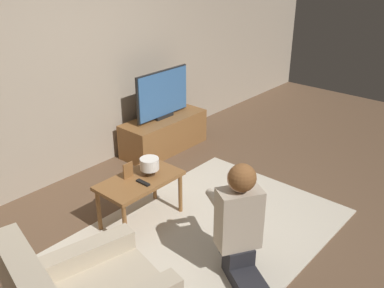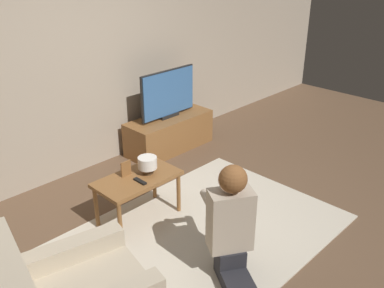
# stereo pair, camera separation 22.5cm
# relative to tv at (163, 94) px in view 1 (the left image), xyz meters

# --- Properties ---
(ground_plane) EXTENTS (10.00, 10.00, 0.00)m
(ground_plane) POSITION_rel_tv_xyz_m (-1.18, -1.59, -0.76)
(ground_plane) COLOR brown
(wall_back) EXTENTS (10.00, 0.06, 2.60)m
(wall_back) POSITION_rel_tv_xyz_m (-1.18, 0.34, 0.54)
(wall_back) COLOR tan
(wall_back) RESTS_ON ground_plane
(rug) EXTENTS (2.81, 1.82, 0.02)m
(rug) POSITION_rel_tv_xyz_m (-1.18, -1.59, -0.75)
(rug) COLOR beige
(rug) RESTS_ON ground_plane
(tv_stand) EXTENTS (1.17, 0.47, 0.45)m
(tv_stand) POSITION_rel_tv_xyz_m (-0.00, -0.00, -0.53)
(tv_stand) COLOR brown
(tv_stand) RESTS_ON ground_plane
(tv) EXTENTS (0.86, 0.08, 0.61)m
(tv) POSITION_rel_tv_xyz_m (0.00, 0.00, 0.00)
(tv) COLOR black
(tv) RESTS_ON tv_stand
(coffee_table) EXTENTS (0.80, 0.45, 0.47)m
(coffee_table) POSITION_rel_tv_xyz_m (-1.31, -0.98, -0.35)
(coffee_table) COLOR brown
(coffee_table) RESTS_ON ground_plane
(person_kneeling) EXTENTS (0.64, 0.83, 0.98)m
(person_kneeling) POSITION_rel_tv_xyz_m (-1.29, -2.10, -0.25)
(person_kneeling) COLOR #232328
(person_kneeling) RESTS_ON rug
(picture_frame) EXTENTS (0.11, 0.01, 0.15)m
(picture_frame) POSITION_rel_tv_xyz_m (-1.36, -0.88, -0.21)
(picture_frame) COLOR brown
(picture_frame) RESTS_ON coffee_table
(table_lamp) EXTENTS (0.18, 0.18, 0.17)m
(table_lamp) POSITION_rel_tv_xyz_m (-1.19, -0.99, -0.18)
(table_lamp) COLOR #4C3823
(table_lamp) RESTS_ON coffee_table
(remote) EXTENTS (0.04, 0.15, 0.02)m
(remote) POSITION_rel_tv_xyz_m (-1.35, -1.07, -0.28)
(remote) COLOR black
(remote) RESTS_ON coffee_table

